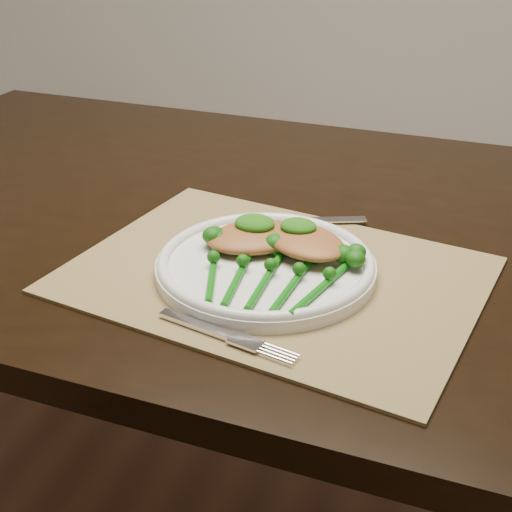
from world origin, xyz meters
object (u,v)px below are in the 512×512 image
(dinner_plate, at_px, (266,265))
(chicken_fillet_left, at_px, (256,237))
(placemat, at_px, (275,275))
(dining_table, at_px, (262,406))
(broccolini_bundle, at_px, (266,280))

(dinner_plate, height_order, chicken_fillet_left, chicken_fillet_left)
(placemat, bearing_deg, dinner_plate, -152.49)
(placemat, relative_size, chicken_fillet_left, 3.87)
(dining_table, xyz_separation_m, broccolini_bundle, (0.07, -0.23, 0.40))
(placemat, distance_m, chicken_fillet_left, 0.06)
(placemat, relative_size, broccolini_bundle, 2.83)
(dining_table, distance_m, chicken_fillet_left, 0.43)
(dinner_plate, distance_m, broccolini_bundle, 0.05)
(dining_table, height_order, broccolini_bundle, broccolini_bundle)
(dining_table, xyz_separation_m, placemat, (0.07, -0.18, 0.38))
(dining_table, height_order, chicken_fillet_left, chicken_fillet_left)
(dinner_plate, relative_size, chicken_fillet_left, 2.14)
(chicken_fillet_left, bearing_deg, dining_table, 69.71)
(dining_table, bearing_deg, dinner_plate, -68.48)
(dining_table, height_order, dinner_plate, dinner_plate)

